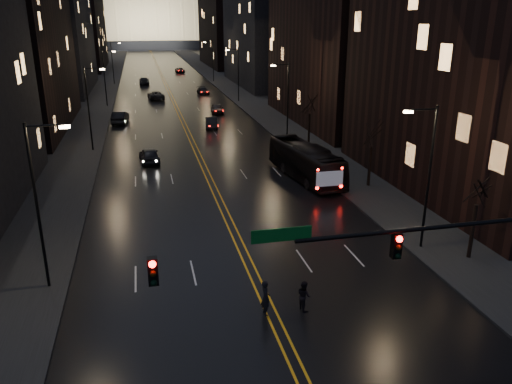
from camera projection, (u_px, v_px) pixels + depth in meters
ground at (303, 382)px, 19.85m from camera, size 900.00×900.00×0.00m
road at (159, 70)px, 139.52m from camera, size 20.00×320.00×0.02m
sidewalk_left at (107, 71)px, 136.55m from camera, size 8.00×320.00×0.16m
sidewalk_right at (209, 69)px, 142.45m from camera, size 8.00×320.00×0.16m
center_line at (159, 70)px, 139.52m from camera, size 0.62×320.00×0.01m
building_left_mid at (4, 16)px, 60.53m from camera, size 12.00×30.00×28.00m
building_left_far at (55, 39)px, 96.83m from camera, size 12.00×34.00×20.00m
building_left_dist at (79, 25)px, 140.36m from camera, size 12.00×40.00×24.00m
building_right_near at (486, 41)px, 38.74m from camera, size 12.00×26.00×24.00m
building_right_mid at (265, 22)px, 104.69m from camera, size 12.00×34.00×26.00m
building_right_dist at (226, 28)px, 149.54m from camera, size 12.00×40.00×22.00m
capitol at (146, 11)px, 244.35m from camera, size 90.00×50.00×58.50m
traffic_signal at (452, 251)px, 19.41m from camera, size 17.29×0.45×7.00m
streetlamp_right_near at (427, 171)px, 29.66m from camera, size 2.13×0.25×9.00m
streetlamp_left_near at (40, 199)px, 25.11m from camera, size 2.13×0.25×9.00m
streetlamp_right_mid at (286, 98)px, 57.28m from camera, size 2.13×0.25×9.00m
streetlamp_left_mid at (90, 105)px, 52.72m from camera, size 2.13×0.25×9.00m
streetlamp_right_far at (237, 72)px, 84.90m from camera, size 2.13×0.25×9.00m
streetlamp_left_far at (106, 75)px, 80.34m from camera, size 2.13×0.25×9.00m
streetlamp_right_dist at (212, 59)px, 112.51m from camera, size 2.13×0.25×9.00m
streetlamp_left_dist at (113, 61)px, 107.96m from camera, size 2.13×0.25×9.00m
tree_right_near at (479, 188)px, 28.46m from camera, size 2.40×2.40×6.65m
tree_right_mid at (372, 135)px, 41.35m from camera, size 2.40×2.40×6.65m
tree_right_far at (310, 105)px, 56.08m from camera, size 2.40×2.40×6.65m
bus at (305, 162)px, 44.71m from camera, size 4.02×11.38×3.10m
oncoming_car_a at (149, 155)px, 49.85m from camera, size 2.17×4.64×1.54m
oncoming_car_b at (120, 117)px, 68.55m from camera, size 2.31×5.26×1.68m
oncoming_car_c at (156, 95)px, 89.07m from camera, size 3.06×5.56×1.47m
oncoming_car_d at (144, 81)px, 109.46m from camera, size 2.16×5.29×1.53m
receding_car_a at (211, 123)px, 65.42m from camera, size 2.09×4.59×1.46m
receding_car_b at (217, 109)px, 75.72m from camera, size 2.23×4.59×1.51m
receding_car_c at (203, 91)px, 94.80m from camera, size 2.16×4.62×1.30m
receding_car_d at (180, 70)px, 133.12m from camera, size 2.36×4.77×1.30m
pedestrian_a at (266, 298)px, 24.09m from camera, size 0.51×0.71×1.83m
pedestrian_b at (304, 295)px, 24.54m from camera, size 0.55×0.83×1.57m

